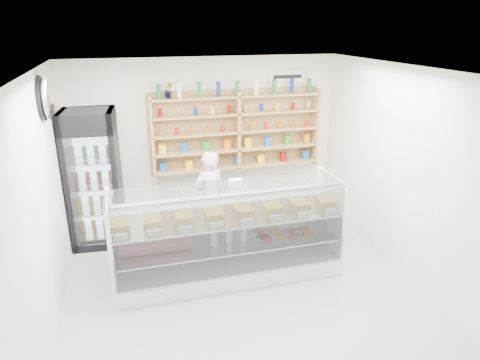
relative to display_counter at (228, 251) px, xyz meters
name	(u,v)px	position (x,y,z in m)	size (l,w,h in m)	color
room	(249,198)	(0.10, -0.65, 1.04)	(5.00, 5.00, 5.00)	#B3B3B8
display_counter	(228,251)	(0.00, 0.00, 0.00)	(3.04, 0.91, 1.32)	white
shop_worker	(209,197)	(-0.03, 1.04, 0.38)	(0.54, 0.36, 1.49)	silver
drinks_cooler	(94,179)	(-1.72, 1.48, 0.70)	(0.82, 0.80, 2.11)	black
wall_shelving	(237,132)	(0.60, 1.69, 1.23)	(2.84, 0.28, 1.33)	tan
potted_plant	(168,90)	(-0.50, 1.69, 1.96)	(0.14, 0.11, 0.26)	#1E6626
security_mirror	(47,98)	(-2.07, 0.55, 2.09)	(0.15, 0.50, 0.50)	silver
wall_sign	(287,77)	(1.50, 1.82, 2.09)	(0.62, 0.03, 0.20)	white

